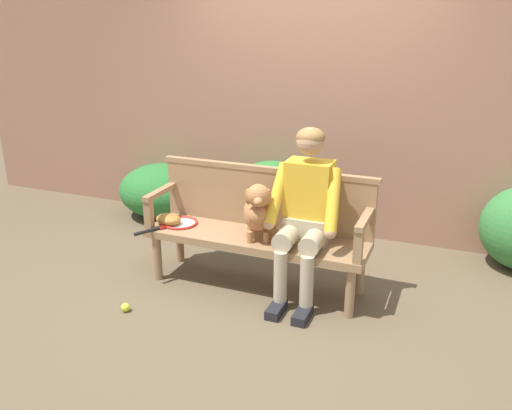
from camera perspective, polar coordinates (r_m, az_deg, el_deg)
The scene contains 13 objects.
ground_plane at distance 4.39m, azimuth 0.00°, elevation -8.57°, with size 40.00×40.00×0.00m, color brown.
brick_garden_fence at distance 5.35m, azimuth 6.10°, elevation 10.53°, with size 8.00×0.30×2.48m, color #936651.
hedge_bush_mid_left at distance 5.29m, azimuth 2.01°, elevation 0.78°, with size 0.97×0.61×0.74m, color #286B2D.
hedge_bush_mid_right at distance 5.87m, azimuth -9.93°, elevation 1.53°, with size 0.94×0.84×0.57m, color #286B2D.
garden_bench at distance 4.22m, azimuth 0.00°, elevation -3.95°, with size 1.76×0.49×0.44m.
bench_backrest at distance 4.29m, azimuth 1.06°, elevation 0.93°, with size 1.80×0.06×0.50m.
bench_armrest_left_end at distance 4.42m, azimuth -10.57°, elevation 0.41°, with size 0.06×0.49×0.28m.
bench_armrest_right_end at distance 3.83m, azimuth 11.24°, elevation -2.67°, with size 0.06×0.49×0.28m.
person_seated at distance 3.97m, azimuth 5.29°, elevation -0.44°, with size 0.56×0.64×1.31m.
dog_on_bench at distance 4.03m, azimuth 0.24°, elevation -0.56°, with size 0.33×0.47×0.48m.
tennis_racket at distance 4.45m, azimuth -8.37°, elevation -1.96°, with size 0.41×0.57×0.03m.
baseball_glove at distance 4.45m, azimuth -9.29°, elevation -1.51°, with size 0.22×0.17×0.09m, color #9E6B2D.
tennis_ball at distance 4.14m, azimuth -13.70°, elevation -10.52°, with size 0.07×0.07×0.07m, color #CCDB33.
Camera 1 is at (1.45, -3.59, 2.07)m, focal length 37.64 mm.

